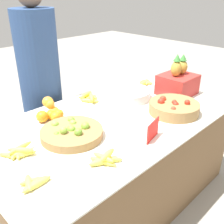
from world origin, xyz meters
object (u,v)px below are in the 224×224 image
lime_bowl (71,132)px  tomato_basket (174,107)px  produce_crate (178,82)px  vendor_person (42,91)px  metal_bowl (128,94)px  price_sign (153,130)px

lime_bowl → tomato_basket: 0.76m
lime_bowl → tomato_basket: size_ratio=1.06×
produce_crate → vendor_person: size_ratio=0.22×
vendor_person → metal_bowl: bearing=-53.4°
produce_crate → metal_bowl: bearing=147.8°
produce_crate → vendor_person: bearing=134.3°
lime_bowl → price_sign: size_ratio=2.48×
lime_bowl → produce_crate: size_ratio=1.09×
price_sign → produce_crate: size_ratio=0.44×
lime_bowl → produce_crate: bearing=-3.5°
tomato_basket → metal_bowl: 0.41m
lime_bowl → tomato_basket: tomato_basket is taller
price_sign → vendor_person: vendor_person is taller
lime_bowl → vendor_person: bearing=71.5°
lime_bowl → metal_bowl: lime_bowl is taller
tomato_basket → price_sign: (-0.39, -0.11, 0.02)m
tomato_basket → produce_crate: bearing=29.2°
produce_crate → vendor_person: (-0.80, 0.82, -0.08)m
lime_bowl → vendor_person: 0.80m
metal_bowl → produce_crate: size_ratio=1.02×
price_sign → produce_crate: produce_crate is taller
vendor_person → tomato_basket: bearing=-65.1°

